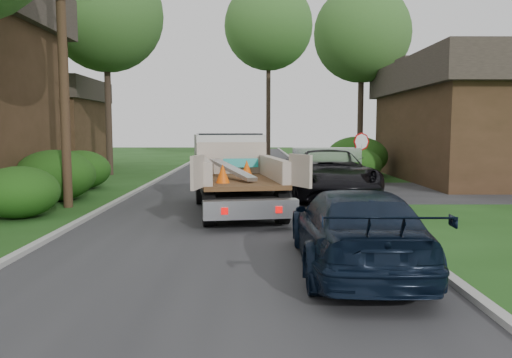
{
  "coord_description": "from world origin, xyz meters",
  "views": [
    {
      "loc": [
        0.7,
        -11.62,
        2.62
      ],
      "look_at": [
        0.8,
        2.5,
        1.2
      ],
      "focal_mm": 35.0,
      "sensor_mm": 36.0,
      "label": 1
    }
  ],
  "objects": [
    {
      "name": "navy_suv",
      "position": [
        2.6,
        -2.5,
        0.76
      ],
      "size": [
        2.26,
        5.29,
        1.52
      ],
      "primitive_type": "imported",
      "rotation": [
        0.0,
        0.0,
        3.12
      ],
      "color": "black",
      "rests_on": "ground"
    },
    {
      "name": "hedge_left_c",
      "position": [
        -6.8,
        10.0,
        0.85
      ],
      "size": [
        2.6,
        2.6,
        1.7
      ],
      "primitive_type": "ellipsoid",
      "color": "#1B440F",
      "rests_on": "ground"
    },
    {
      "name": "black_pickup",
      "position": [
        3.6,
        7.47,
        0.92
      ],
      "size": [
        3.19,
        6.69,
        1.84
      ],
      "primitive_type": "imported",
      "rotation": [
        0.0,
        0.0,
        0.02
      ],
      "color": "black",
      "rests_on": "ground"
    },
    {
      "name": "house_right",
      "position": [
        13.0,
        14.0,
        3.16
      ],
      "size": [
        9.72,
        12.96,
        6.2
      ],
      "rotation": [
        0.0,
        0.0,
        1.57
      ],
      "color": "#372616",
      "rests_on": "ground"
    },
    {
      "name": "curb_left",
      "position": [
        -4.1,
        10.0,
        0.06
      ],
      "size": [
        0.2,
        90.0,
        0.12
      ],
      "primitive_type": "cube",
      "color": "#9E9E99",
      "rests_on": "ground"
    },
    {
      "name": "hedge_left_b",
      "position": [
        -6.5,
        6.5,
        0.94
      ],
      "size": [
        2.86,
        2.86,
        1.87
      ],
      "primitive_type": "ellipsoid",
      "color": "#1B440F",
      "rests_on": "ground"
    },
    {
      "name": "ground",
      "position": [
        0.0,
        0.0,
        0.0
      ],
      "size": [
        120.0,
        120.0,
        0.0
      ],
      "primitive_type": "plane",
      "color": "#1A3F12",
      "rests_on": "ground"
    },
    {
      "name": "curb_right",
      "position": [
        4.1,
        10.0,
        0.06
      ],
      "size": [
        0.2,
        90.0,
        0.12
      ],
      "primitive_type": "cube",
      "color": "#9E9E99",
      "rests_on": "ground"
    },
    {
      "name": "house_left_far",
      "position": [
        -13.5,
        22.0,
        3.05
      ],
      "size": [
        7.56,
        7.56,
        6.0
      ],
      "color": "#372616",
      "rests_on": "ground"
    },
    {
      "name": "tree_center_far",
      "position": [
        2.0,
        30.0,
        10.98
      ],
      "size": [
        7.2,
        7.2,
        14.6
      ],
      "color": "#2D2119",
      "rests_on": "ground"
    },
    {
      "name": "tree_right_far",
      "position": [
        7.5,
        20.0,
        8.48
      ],
      "size": [
        6.0,
        6.0,
        11.5
      ],
      "color": "#2D2119",
      "rests_on": "ground"
    },
    {
      "name": "road",
      "position": [
        0.0,
        10.0,
        0.0
      ],
      "size": [
        8.0,
        90.0,
        0.02
      ],
      "primitive_type": "cube",
      "color": "#28282B",
      "rests_on": "ground"
    },
    {
      "name": "hedge_left_a",
      "position": [
        -6.2,
        3.0,
        0.77
      ],
      "size": [
        2.34,
        2.34,
        1.53
      ],
      "primitive_type": "ellipsoid",
      "color": "#1B440F",
      "rests_on": "ground"
    },
    {
      "name": "tree_left_far",
      "position": [
        -7.5,
        17.0,
        8.98
      ],
      "size": [
        6.4,
        6.4,
        12.2
      ],
      "color": "#2D2119",
      "rests_on": "ground"
    },
    {
      "name": "stop_sign",
      "position": [
        5.2,
        9.0,
        1.78
      ],
      "size": [
        0.71,
        0.32,
        2.48
      ],
      "color": "slate",
      "rests_on": "ground"
    },
    {
      "name": "flatbed_truck",
      "position": [
        0.02,
        4.93,
        1.34
      ],
      "size": [
        3.67,
        6.85,
        2.47
      ],
      "rotation": [
        0.0,
        0.0,
        0.16
      ],
      "color": "black",
      "rests_on": "ground"
    },
    {
      "name": "utility_pole",
      "position": [
        -5.48,
        4.98,
        5.17
      ],
      "size": [
        2.42,
        1.25,
        10.0
      ],
      "color": "#382619",
      "rests_on": "ground"
    },
    {
      "name": "hedge_right_a",
      "position": [
        5.8,
        13.0,
        0.85
      ],
      "size": [
        2.6,
        2.6,
        1.7
      ],
      "primitive_type": "ellipsoid",
      "color": "#1B440F",
      "rests_on": "ground"
    },
    {
      "name": "hedge_right_b",
      "position": [
        6.5,
        16.0,
        1.1
      ],
      "size": [
        3.38,
        3.38,
        2.21
      ],
      "primitive_type": "ellipsoid",
      "color": "#1B440F",
      "rests_on": "ground"
    }
  ]
}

